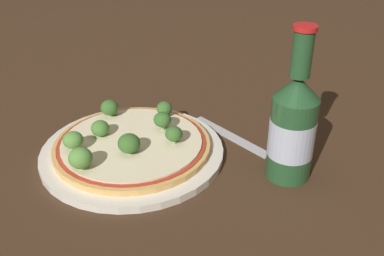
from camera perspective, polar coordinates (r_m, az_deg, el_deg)
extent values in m
plane|color=#3D2819|center=(0.75, -6.81, -2.02)|extent=(3.00, 3.00, 0.00)
cylinder|color=silver|center=(0.72, -7.55, -3.01)|extent=(0.29, 0.29, 0.01)
cylinder|color=tan|center=(0.71, -7.59, -2.21)|extent=(0.25, 0.25, 0.01)
cylinder|color=#A83823|center=(0.71, -7.62, -1.82)|extent=(0.23, 0.23, 0.00)
cylinder|color=beige|center=(0.71, -7.63, -1.73)|extent=(0.22, 0.22, 0.00)
cylinder|color=#89A866|center=(0.73, -3.74, 0.20)|extent=(0.01, 0.01, 0.01)
ellipsoid|color=#386628|center=(0.73, -3.77, 1.07)|extent=(0.03, 0.03, 0.02)
cylinder|color=#89A866|center=(0.77, -3.51, 1.79)|extent=(0.01, 0.01, 0.01)
ellipsoid|color=#386628|center=(0.77, -3.53, 2.51)|extent=(0.03, 0.03, 0.02)
cylinder|color=#89A866|center=(0.65, -13.83, -4.69)|extent=(0.01, 0.01, 0.01)
ellipsoid|color=#568E3D|center=(0.65, -13.97, -3.71)|extent=(0.03, 0.03, 0.03)
cylinder|color=#89A866|center=(0.68, -7.93, -2.84)|extent=(0.01, 0.01, 0.01)
ellipsoid|color=#386628|center=(0.67, -8.00, -1.94)|extent=(0.03, 0.03, 0.03)
cylinder|color=#89A866|center=(0.70, -14.75, -2.35)|extent=(0.01, 0.01, 0.01)
ellipsoid|color=#568E3D|center=(0.69, -14.88, -1.47)|extent=(0.03, 0.03, 0.03)
cylinder|color=#89A866|center=(0.73, -11.51, -0.72)|extent=(0.01, 0.01, 0.01)
ellipsoid|color=#477A33|center=(0.72, -11.59, -0.02)|extent=(0.03, 0.03, 0.03)
cylinder|color=#89A866|center=(0.69, -2.30, -1.57)|extent=(0.01, 0.01, 0.01)
ellipsoid|color=#386628|center=(0.69, -2.32, -0.73)|extent=(0.03, 0.03, 0.02)
cylinder|color=#89A866|center=(0.78, -10.35, 1.80)|extent=(0.01, 0.01, 0.01)
ellipsoid|color=#386628|center=(0.78, -10.43, 2.58)|extent=(0.03, 0.03, 0.03)
cylinder|color=#234C28|center=(0.65, 12.50, -1.27)|extent=(0.07, 0.07, 0.13)
cylinder|color=#B2BCD1|center=(0.65, 12.52, -1.08)|extent=(0.07, 0.07, 0.06)
cone|color=#234C28|center=(0.62, 13.29, 5.01)|extent=(0.07, 0.07, 0.03)
cylinder|color=#234C28|center=(0.60, 13.81, 9.13)|extent=(0.03, 0.03, 0.06)
cylinder|color=red|center=(0.59, 14.21, 12.25)|extent=(0.03, 0.03, 0.01)
cube|color=#B2B2B7|center=(0.77, 4.90, -0.96)|extent=(0.07, 0.17, 0.00)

